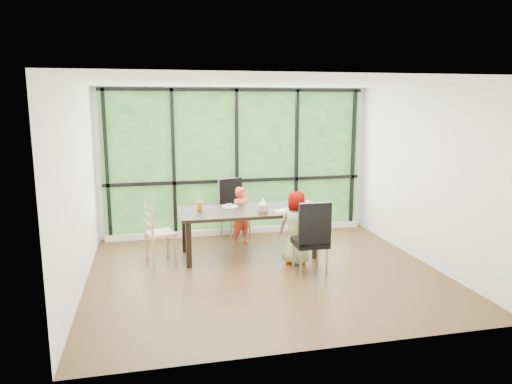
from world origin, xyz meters
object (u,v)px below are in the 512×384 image
chair_window_leather (235,209)px  white_mug (308,204)px  chair_interior_leather (310,237)px  orange_cup (200,206)px  plate_far (230,207)px  tissue_box (263,208)px  dining_table (249,232)px  child_toddler (241,216)px  plate_near (286,210)px  green_cup (310,207)px  chair_end_beech (160,233)px  child_older (298,228)px

chair_window_leather → white_mug: bearing=-60.0°
chair_interior_leather → orange_cup: 1.89m
plate_far → tissue_box: size_ratio=2.08×
chair_interior_leather → orange_cup: (-1.44, 1.19, 0.28)m
orange_cup → dining_table: bearing=-12.8°
dining_table → tissue_box: tissue_box is taller
child_toddler → plate_near: (0.56, -0.83, 0.25)m
plate_far → green_cup: (1.19, -0.54, 0.05)m
plate_far → chair_end_beech: bearing=-167.1°
green_cup → tissue_box: bearing=170.8°
dining_table → chair_window_leather: size_ratio=2.02×
dining_table → green_cup: green_cup is taller
green_cup → plate_far: bearing=155.7°
child_toddler → child_older: (0.65, -1.16, 0.06)m
orange_cup → green_cup: 1.75m
child_older → white_mug: bearing=-102.7°
dining_table → chair_end_beech: chair_end_beech is taller
plate_near → white_mug: size_ratio=2.70×
white_mug → child_toddler: bearing=150.4°
child_toddler → plate_near: bearing=-74.2°
plate_far → tissue_box: tissue_box is taller
child_toddler → green_cup: size_ratio=9.21×
chair_interior_leather → chair_end_beech: 2.31m
green_cup → child_older: bearing=-136.1°
chair_window_leather → chair_interior_leather: bearing=-87.9°
child_toddler → chair_end_beech: bearing=-174.9°
chair_end_beech → plate_near: 2.00m
white_mug → chair_window_leather: bearing=137.8°
green_cup → chair_end_beech: bearing=173.2°
child_older → white_mug: child_older is taller
dining_table → orange_cup: (-0.76, 0.17, 0.44)m
chair_window_leather → plate_near: chair_window_leather is taller
chair_window_leather → plate_far: size_ratio=4.14×
dining_table → plate_near: (0.56, -0.23, 0.38)m
dining_table → green_cup: size_ratio=19.93×
white_mug → tissue_box: bearing=-166.5°
child_toddler → plate_far: size_ratio=3.87×
orange_cup → green_cup: size_ratio=1.21×
chair_interior_leather → plate_near: (-0.12, 0.79, 0.22)m
child_toddler → orange_cup: bearing=-169.1°
orange_cup → tissue_box: (0.96, -0.34, -0.01)m
orange_cup → plate_far: bearing=8.7°
chair_interior_leather → plate_near: bearing=-80.4°
dining_table → plate_far: plate_far is taller
child_older → plate_near: (-0.08, 0.33, 0.20)m
chair_interior_leather → white_mug: size_ratio=12.48×
white_mug → tissue_box: (-0.81, -0.20, 0.01)m
chair_window_leather → child_toddler: (0.04, -0.37, -0.03)m
chair_interior_leather → chair_end_beech: bearing=-24.9°
chair_window_leather → child_toddler: size_ratio=1.07×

